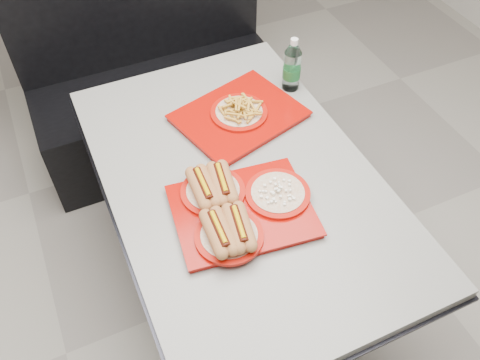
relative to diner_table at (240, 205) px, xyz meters
name	(u,v)px	position (x,y,z in m)	size (l,w,h in m)	color
ground	(240,284)	(0.00, 0.00, -0.58)	(6.00, 6.00, 0.00)	#9C978C
diner_table	(240,205)	(0.00, 0.00, 0.00)	(0.92, 1.42, 0.75)	black
booth_bench	(155,80)	(0.00, 1.09, -0.18)	(1.30, 0.57, 1.35)	black
tray_near	(237,208)	(-0.08, -0.15, 0.20)	(0.48, 0.41, 0.10)	#9C0A04
tray_far	(239,114)	(0.12, 0.27, 0.19)	(0.53, 0.46, 0.09)	#9C0A04
water_bottle	(292,67)	(0.39, 0.36, 0.27)	(0.07, 0.07, 0.23)	silver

